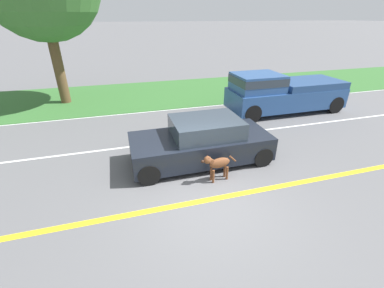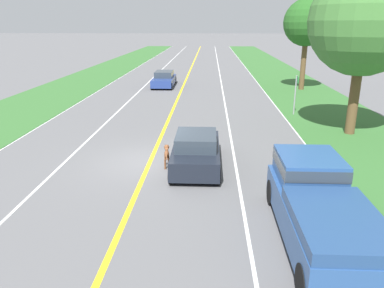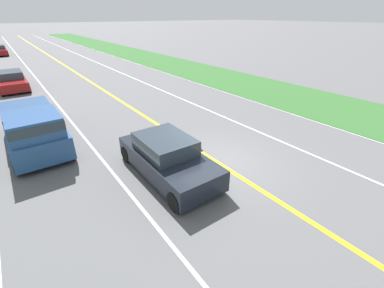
{
  "view_description": "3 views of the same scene",
  "coord_description": "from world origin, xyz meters",
  "px_view_note": "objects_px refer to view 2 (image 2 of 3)",
  "views": [
    {
      "loc": [
        -4.79,
        1.84,
        4.14
      ],
      "look_at": [
        1.56,
        -0.0,
        0.81
      ],
      "focal_mm": 24.0,
      "sensor_mm": 36.0,
      "label": 1
    },
    {
      "loc": [
        2.42,
        -14.32,
        5.45
      ],
      "look_at": [
        1.79,
        -1.15,
        1.17
      ],
      "focal_mm": 35.0,
      "sensor_mm": 36.0,
      "label": 2
    },
    {
      "loc": [
        5.73,
        6.28,
        5.07
      ],
      "look_at": [
        1.06,
        -0.16,
        1.03
      ],
      "focal_mm": 24.0,
      "sensor_mm": 36.0,
      "label": 3
    }
  ],
  "objects_px": {
    "oncoming_car": "(164,79)",
    "roadside_tree_right_near": "(364,21)",
    "ego_car": "(196,151)",
    "pickup_truck": "(319,205)",
    "street_sign": "(296,90)",
    "dog": "(167,154)",
    "roadside_tree_right_far": "(307,23)"
  },
  "relations": [
    {
      "from": "oncoming_car",
      "to": "roadside_tree_right_near",
      "type": "distance_m",
      "value": 19.27
    },
    {
      "from": "pickup_truck",
      "to": "roadside_tree_right_near",
      "type": "relative_size",
      "value": 0.66
    },
    {
      "from": "dog",
      "to": "roadside_tree_right_far",
      "type": "height_order",
      "value": "roadside_tree_right_far"
    },
    {
      "from": "pickup_truck",
      "to": "roadside_tree_right_far",
      "type": "height_order",
      "value": "roadside_tree_right_far"
    },
    {
      "from": "oncoming_car",
      "to": "street_sign",
      "type": "bearing_deg",
      "value": 131.37
    },
    {
      "from": "pickup_truck",
      "to": "roadside_tree_right_near",
      "type": "height_order",
      "value": "roadside_tree_right_near"
    },
    {
      "from": "ego_car",
      "to": "pickup_truck",
      "type": "xyz_separation_m",
      "value": [
        3.39,
        -5.0,
        0.29
      ]
    },
    {
      "from": "roadside_tree_right_near",
      "to": "street_sign",
      "type": "xyz_separation_m",
      "value": [
        -1.98,
        4.11,
        -3.99
      ]
    },
    {
      "from": "pickup_truck",
      "to": "roadside_tree_right_far",
      "type": "distance_m",
      "value": 24.39
    },
    {
      "from": "dog",
      "to": "pickup_truck",
      "type": "distance_m",
      "value": 6.72
    },
    {
      "from": "street_sign",
      "to": "roadside_tree_right_far",
      "type": "bearing_deg",
      "value": 74.64
    },
    {
      "from": "roadside_tree_right_far",
      "to": "street_sign",
      "type": "distance_m",
      "value": 10.47
    },
    {
      "from": "roadside_tree_right_near",
      "to": "roadside_tree_right_far",
      "type": "distance_m",
      "value": 13.49
    },
    {
      "from": "ego_car",
      "to": "roadside_tree_right_far",
      "type": "xyz_separation_m",
      "value": [
        8.32,
        18.46,
        4.8
      ]
    },
    {
      "from": "dog",
      "to": "pickup_truck",
      "type": "relative_size",
      "value": 0.2
    },
    {
      "from": "pickup_truck",
      "to": "roadside_tree_right_near",
      "type": "bearing_deg",
      "value": 66.52
    },
    {
      "from": "roadside_tree_right_near",
      "to": "roadside_tree_right_far",
      "type": "bearing_deg",
      "value": 87.47
    },
    {
      "from": "dog",
      "to": "pickup_truck",
      "type": "bearing_deg",
      "value": -53.6
    },
    {
      "from": "roadside_tree_right_near",
      "to": "street_sign",
      "type": "relative_size",
      "value": 3.35
    },
    {
      "from": "roadside_tree_right_far",
      "to": "street_sign",
      "type": "height_order",
      "value": "roadside_tree_right_far"
    },
    {
      "from": "ego_car",
      "to": "dog",
      "type": "bearing_deg",
      "value": -176.6
    },
    {
      "from": "dog",
      "to": "pickup_truck",
      "type": "height_order",
      "value": "pickup_truck"
    },
    {
      "from": "oncoming_car",
      "to": "dog",
      "type": "bearing_deg",
      "value": 97.11
    },
    {
      "from": "dog",
      "to": "oncoming_car",
      "type": "relative_size",
      "value": 0.23
    },
    {
      "from": "ego_car",
      "to": "roadside_tree_right_far",
      "type": "distance_m",
      "value": 20.81
    },
    {
      "from": "pickup_truck",
      "to": "dog",
      "type": "bearing_deg",
      "value": 132.73
    },
    {
      "from": "ego_car",
      "to": "pickup_truck",
      "type": "bearing_deg",
      "value": -55.84
    },
    {
      "from": "oncoming_car",
      "to": "street_sign",
      "type": "xyz_separation_m",
      "value": [
        9.38,
        -10.65,
        0.92
      ]
    },
    {
      "from": "street_sign",
      "to": "ego_car",
      "type": "bearing_deg",
      "value": -122.29
    },
    {
      "from": "pickup_truck",
      "to": "street_sign",
      "type": "xyz_separation_m",
      "value": [
        2.36,
        14.1,
        0.6
      ]
    },
    {
      "from": "pickup_truck",
      "to": "oncoming_car",
      "type": "relative_size",
      "value": 1.13
    },
    {
      "from": "oncoming_car",
      "to": "roadside_tree_right_near",
      "type": "height_order",
      "value": "roadside_tree_right_near"
    }
  ]
}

